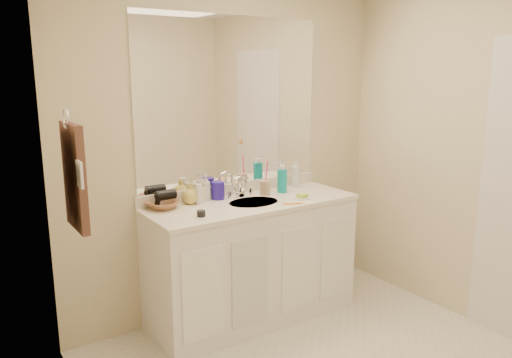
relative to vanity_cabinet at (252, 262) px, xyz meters
name	(u,v)px	position (x,y,z in m)	size (l,w,h in m)	color
wall_back	(232,151)	(0.00, 0.28, 0.77)	(2.60, 0.02, 2.40)	beige
wall_left	(114,227)	(-1.30, -1.02, 0.77)	(0.02, 2.60, 2.40)	beige
wall_right	(500,160)	(1.30, -1.02, 0.77)	(0.02, 2.60, 2.40)	beige
vanity_cabinet	(252,262)	(0.00, 0.00, 0.00)	(1.50, 0.55, 0.85)	white
countertop	(252,203)	(0.00, 0.00, 0.44)	(1.52, 0.57, 0.03)	white
backsplash	(233,189)	(0.00, 0.26, 0.50)	(1.52, 0.03, 0.08)	beige
sink_basin	(254,204)	(0.00, -0.02, 0.44)	(0.37, 0.37, 0.02)	beige
faucet	(240,189)	(0.00, 0.16, 0.51)	(0.02, 0.02, 0.11)	silver
mirror	(231,102)	(0.00, 0.27, 1.14)	(1.48, 0.01, 1.20)	white
blue_mug	(218,190)	(-0.17, 0.19, 0.52)	(0.09, 0.09, 0.13)	#241698
tan_cup	(265,188)	(0.18, 0.11, 0.51)	(0.08, 0.08, 0.11)	tan
toothbrush	(266,175)	(0.19, 0.11, 0.60)	(0.01, 0.01, 0.21)	#FE437A
mouthwash_bottle	(282,181)	(0.34, 0.10, 0.54)	(0.07, 0.07, 0.18)	#0D959D
clear_pump_bottle	(296,177)	(0.52, 0.17, 0.54)	(0.06, 0.06, 0.17)	silver
soap_dish	(302,198)	(0.33, -0.15, 0.46)	(0.11, 0.09, 0.01)	silver
green_soap	(302,196)	(0.33, -0.15, 0.48)	(0.07, 0.05, 0.03)	#A3CE32
orange_comb	(293,204)	(0.19, -0.22, 0.46)	(0.14, 0.03, 0.01)	orange
dark_jar	(201,213)	(-0.47, -0.13, 0.47)	(0.05, 0.05, 0.04)	black
extra_white_bottle	(199,194)	(-0.34, 0.14, 0.53)	(0.04, 0.04, 0.14)	silver
soap_bottle_white	(206,187)	(-0.25, 0.22, 0.55)	(0.07, 0.07, 0.18)	silver
soap_bottle_cream	(200,191)	(-0.31, 0.20, 0.53)	(0.07, 0.07, 0.15)	beige
soap_bottle_yellow	(191,193)	(-0.39, 0.18, 0.53)	(0.11, 0.11, 0.14)	#D3BF52
wicker_basket	(163,205)	(-0.59, 0.18, 0.48)	(0.21, 0.21, 0.05)	brown
hair_dryer	(166,195)	(-0.57, 0.18, 0.54)	(0.07, 0.07, 0.14)	black
towel_ring	(66,118)	(-1.27, -0.25, 1.12)	(0.11, 0.11, 0.01)	silver
hand_towel	(74,177)	(-1.25, -0.25, 0.82)	(0.04, 0.32, 0.55)	#38241E
switch_plate	(80,174)	(-1.27, -0.45, 0.88)	(0.01, 0.09, 0.13)	white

